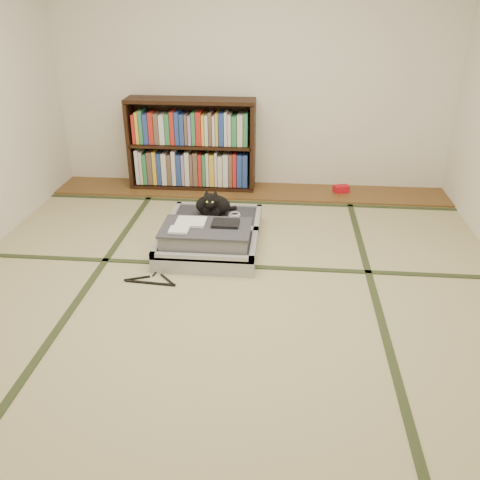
{
  "coord_description": "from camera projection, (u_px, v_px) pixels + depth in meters",
  "views": [
    {
      "loc": [
        0.36,
        -2.94,
        1.87
      ],
      "look_at": [
        0.05,
        0.35,
        0.25
      ],
      "focal_mm": 38.0,
      "sensor_mm": 36.0,
      "label": 1
    }
  ],
  "objects": [
    {
      "name": "hanger",
      "position": [
        151.0,
        281.0,
        3.63
      ],
      "size": [
        0.39,
        0.19,
        0.01
      ],
      "color": "black",
      "rests_on": "floor"
    },
    {
      "name": "cable_coil",
      "position": [
        234.0,
        215.0,
        4.33
      ],
      "size": [
        0.11,
        0.11,
        0.03
      ],
      "color": "white",
      "rests_on": "suitcase"
    },
    {
      "name": "bookcase",
      "position": [
        192.0,
        146.0,
        5.19
      ],
      "size": [
        1.29,
        0.29,
        0.92
      ],
      "color": "black",
      "rests_on": "wood_strip"
    },
    {
      "name": "floor",
      "position": [
        228.0,
        295.0,
        3.48
      ],
      "size": [
        4.5,
        4.5,
        0.0
      ],
      "primitive_type": "plane",
      "color": "tan",
      "rests_on": "ground"
    },
    {
      "name": "suitcase",
      "position": [
        210.0,
        236.0,
        4.08
      ],
      "size": [
        0.77,
        1.02,
        0.3
      ],
      "color": "#BBBCC0",
      "rests_on": "floor"
    },
    {
      "name": "room_shell",
      "position": [
        225.0,
        73.0,
        2.84
      ],
      "size": [
        4.5,
        4.5,
        4.5
      ],
      "color": "white",
      "rests_on": "ground"
    },
    {
      "name": "tatami_borders",
      "position": [
        235.0,
        260.0,
        3.92
      ],
      "size": [
        4.0,
        4.5,
        0.01
      ],
      "color": "#2D381E",
      "rests_on": "ground"
    },
    {
      "name": "wood_strip",
      "position": [
        250.0,
        191.0,
        5.27
      ],
      "size": [
        4.0,
        0.5,
        0.02
      ],
      "primitive_type": "cube",
      "color": "brown",
      "rests_on": "ground"
    },
    {
      "name": "cat",
      "position": [
        213.0,
        205.0,
        4.28
      ],
      "size": [
        0.34,
        0.34,
        0.27
      ],
      "color": "black",
      "rests_on": "suitcase"
    },
    {
      "name": "red_item",
      "position": [
        341.0,
        189.0,
        5.2
      ],
      "size": [
        0.17,
        0.13,
        0.07
      ],
      "primitive_type": "cube",
      "rotation": [
        0.0,
        0.0,
        0.29
      ],
      "color": "red",
      "rests_on": "wood_strip"
    }
  ]
}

